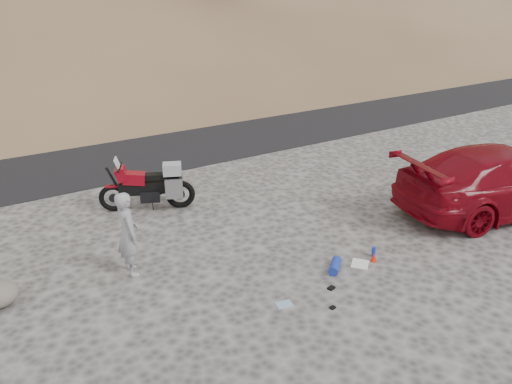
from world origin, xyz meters
TOP-DOWN VIEW (x-y plane):
  - ground at (0.00, 0.00)m, footprint 140.00×140.00m
  - road at (0.00, 9.00)m, footprint 120.00×7.00m
  - motorcycle at (-0.43, 3.30)m, footprint 2.31×1.27m
  - man at (-1.93, 0.58)m, footprint 0.45×0.67m
  - red_car at (7.22, -1.53)m, footprint 6.15×3.55m
  - gear_white_cloth at (2.25, -1.66)m, footprint 0.52×0.52m
  - gear_blue_mat at (1.64, -1.56)m, footprint 0.51×0.48m
  - gear_bottle at (2.72, -1.57)m, footprint 0.11×0.11m
  - gear_funnel at (2.57, -1.72)m, footprint 0.15×0.15m
  - gear_glove_a at (1.14, -2.05)m, footprint 0.16×0.13m
  - gear_glove_b at (0.76, -2.55)m, footprint 0.11×0.09m
  - gear_blue_cloth at (0.07, -1.99)m, footprint 0.34×0.27m

SIDE VIEW (x-z plane):
  - ground at x=0.00m, z-range 0.00..0.00m
  - road at x=0.00m, z-range -0.03..0.03m
  - man at x=-1.93m, z-range -0.89..0.89m
  - red_car at x=7.22m, z-range -0.84..0.84m
  - gear_blue_cloth at x=0.07m, z-range 0.00..0.01m
  - gear_white_cloth at x=2.25m, z-range 0.00..0.01m
  - gear_glove_b at x=0.76m, z-range 0.00..0.03m
  - gear_glove_a at x=1.14m, z-range 0.00..0.04m
  - gear_funnel at x=2.57m, z-range 0.00..0.18m
  - gear_blue_mat at x=1.64m, z-range 0.00..0.20m
  - gear_bottle at x=2.72m, z-range 0.00..0.23m
  - motorcycle at x=-0.43m, z-range -0.11..1.36m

